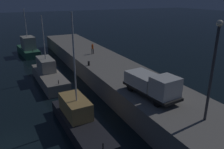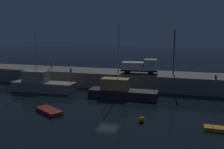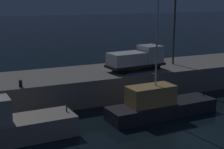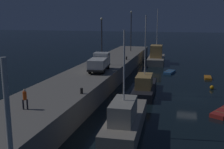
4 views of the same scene
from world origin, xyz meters
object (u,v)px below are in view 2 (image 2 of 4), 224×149
fishing_boat_orange (42,84)px  bollard_west (216,77)px  lamp_post_west (174,47)px  utility_truck (140,66)px  mooring_buoy_mid (141,119)px  bollard_central (71,70)px  fishing_boat_white (121,91)px  dockworker (51,63)px  rowboat_blue_far (49,111)px  dinghy_red_small (219,129)px

fishing_boat_orange → bollard_west: 26.35m
fishing_boat_orange → lamp_post_west: bearing=22.1°
utility_truck → bollard_west: 11.52m
mooring_buoy_mid → utility_truck: (-3.18, 15.54, 3.43)m
bollard_central → lamp_post_west: bearing=9.8°
fishing_boat_white → dockworker: bearing=154.3°
bollard_west → dockworker: bearing=174.8°
dockworker → bollard_west: bearing=-5.2°
rowboat_blue_far → dockworker: (-10.15, 16.84, 3.26)m
mooring_buoy_mid → lamp_post_west: 18.10m
fishing_boat_white → dockworker: fishing_boat_white is taller
bollard_central → mooring_buoy_mid: bearing=-42.5°
mooring_buoy_mid → bollard_west: bollard_west is taller
fishing_boat_orange → utility_truck: (14.40, 6.75, 2.59)m
utility_truck → bollard_west: bearing=-7.8°
dinghy_red_small → utility_truck: (-10.42, 15.54, 3.55)m
lamp_post_west → utility_truck: bearing=-167.0°
rowboat_blue_far → mooring_buoy_mid: size_ratio=6.67×
utility_truck → dinghy_red_small: bearing=-56.2°
bollard_west → rowboat_blue_far: bearing=-142.8°
fishing_boat_white → mooring_buoy_mid: 10.06m
mooring_buoy_mid → dinghy_red_small: bearing=-0.0°
dinghy_red_small → bollard_west: (0.96, 13.98, 2.61)m
dinghy_red_small → bollard_west: bollard_west is taller
rowboat_blue_far → mooring_buoy_mid: bearing=1.3°
dockworker → rowboat_blue_far: bearing=-58.9°
dinghy_red_small → bollard_west: 14.26m
mooring_buoy_mid → dockworker: size_ratio=0.34×
fishing_boat_white → dockworker: 17.96m
utility_truck → dockworker: bearing=176.6°
bollard_west → lamp_post_west: bearing=155.9°
bollard_west → bollard_central: bearing=-179.5°
bollard_central → fishing_boat_white: bearing=-25.4°
fishing_boat_white → utility_truck: size_ratio=1.65×
dockworker → bollard_west: dockworker is taller
dinghy_red_small → bollard_central: (-22.28, 13.78, 2.60)m
dinghy_red_small → rowboat_blue_far: 17.80m
dinghy_red_small → bollard_central: bearing=148.3°
dinghy_red_small → lamp_post_west: bearing=107.3°
fishing_boat_white → mooring_buoy_mid: (4.70, -8.87, -0.70)m
rowboat_blue_far → lamp_post_west: size_ratio=0.52×
mooring_buoy_mid → dockworker: dockworker is taller
lamp_post_west → fishing_boat_white: bearing=-130.5°
rowboat_blue_far → mooring_buoy_mid: mooring_buoy_mid is taller
utility_truck → bollard_central: bearing=-171.6°
fishing_boat_white → mooring_buoy_mid: size_ratio=17.51×
fishing_boat_white → bollard_west: (12.89, 5.11, 1.78)m
utility_truck → bollard_central: 12.03m
rowboat_blue_far → bollard_central: 14.94m
fishing_boat_white → dinghy_red_small: bearing=-36.6°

